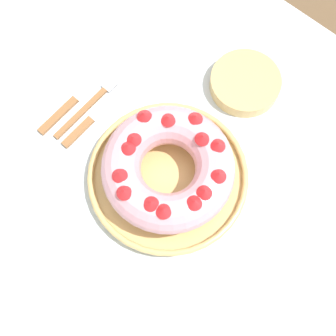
# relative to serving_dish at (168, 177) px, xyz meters

# --- Properties ---
(ground_plane) EXTENTS (8.00, 8.00, 0.00)m
(ground_plane) POSITION_rel_serving_dish_xyz_m (0.01, -0.03, -0.78)
(ground_plane) COLOR brown
(dining_table) EXTENTS (1.32, 1.05, 0.76)m
(dining_table) POSITION_rel_serving_dish_xyz_m (0.01, -0.03, -0.11)
(dining_table) COLOR silver
(dining_table) RESTS_ON ground_plane
(serving_dish) EXTENTS (0.31, 0.31, 0.03)m
(serving_dish) POSITION_rel_serving_dish_xyz_m (0.00, 0.00, 0.00)
(serving_dish) COLOR tan
(serving_dish) RESTS_ON dining_table
(bundt_cake) EXTENTS (0.25, 0.25, 0.09)m
(bundt_cake) POSITION_rel_serving_dish_xyz_m (0.00, -0.00, 0.05)
(bundt_cake) COLOR #E09EAD
(bundt_cake) RESTS_ON serving_dish
(fork) EXTENTS (0.02, 0.20, 0.01)m
(fork) POSITION_rel_serving_dish_xyz_m (-0.23, 0.03, -0.01)
(fork) COLOR #936038
(fork) RESTS_ON dining_table
(serving_knife) EXTENTS (0.02, 0.23, 0.01)m
(serving_knife) POSITION_rel_serving_dish_xyz_m (-0.26, 0.00, -0.01)
(serving_knife) COLOR #936038
(serving_knife) RESTS_ON dining_table
(cake_knife) EXTENTS (0.02, 0.18, 0.01)m
(cake_knife) POSITION_rel_serving_dish_xyz_m (-0.20, -0.01, -0.01)
(cake_knife) COLOR #936038
(cake_knife) RESTS_ON dining_table
(side_bowl) EXTENTS (0.15, 0.15, 0.03)m
(side_bowl) POSITION_rel_serving_dish_xyz_m (-0.01, 0.26, 0.00)
(side_bowl) COLOR tan
(side_bowl) RESTS_ON dining_table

